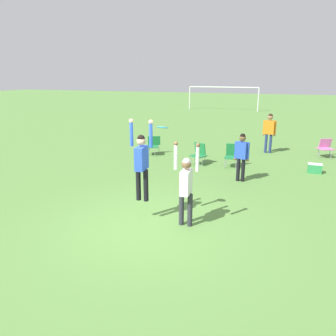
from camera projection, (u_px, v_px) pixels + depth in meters
name	position (u px, v px, depth m)	size (l,w,h in m)	color
ground_plane	(149.00, 224.00, 7.91)	(120.00, 120.00, 0.00)	#56843D
person_jumping	(142.00, 159.00, 7.75)	(0.60, 0.45, 1.99)	black
person_defending	(186.00, 183.00, 7.57)	(0.62, 0.48, 2.03)	#2D2D38
frisbee	(163.00, 128.00, 7.60)	(0.27, 0.26, 0.08)	#2D9EDB
camping_chair_0	(199.00, 153.00, 13.13)	(0.70, 0.76, 0.85)	gray
camping_chair_1	(232.00, 154.00, 12.73)	(0.58, 0.63, 0.91)	gray
camping_chair_2	(325.00, 147.00, 14.28)	(0.75, 0.81, 0.80)	gray
camping_chair_3	(153.00, 144.00, 14.76)	(0.73, 0.78, 0.82)	gray
person_spectator_near	(242.00, 153.00, 10.87)	(0.51, 0.30, 1.63)	black
person_spectator_far	(269.00, 129.00, 14.89)	(0.60, 0.29, 1.81)	navy
cooler_box	(315.00, 168.00, 12.01)	(0.49, 0.29, 0.35)	#2D8C4C
soccer_goal	(223.00, 92.00, 32.98)	(7.10, 0.10, 2.35)	white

